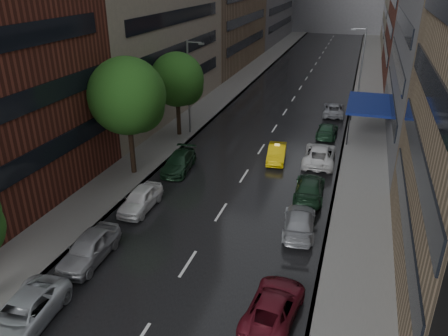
{
  "coord_description": "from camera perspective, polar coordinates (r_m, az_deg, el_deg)",
  "views": [
    {
      "loc": [
        7.99,
        -8.47,
        15.01
      ],
      "look_at": [
        0.0,
        16.69,
        3.0
      ],
      "focal_mm": 35.0,
      "sensor_mm": 36.0,
      "label": 1
    }
  ],
  "objects": [
    {
      "name": "road",
      "position": [
        60.89,
        9.67,
        9.86
      ],
      "size": [
        14.0,
        140.0,
        0.01
      ],
      "primitive_type": "cube",
      "color": "black",
      "rests_on": "ground"
    },
    {
      "name": "sidewalk_left",
      "position": [
        62.69,
        1.39,
        10.68
      ],
      "size": [
        4.0,
        140.0,
        0.15
      ],
      "primitive_type": "cube",
      "color": "gray",
      "rests_on": "ground"
    },
    {
      "name": "sidewalk_right",
      "position": [
        60.35,
        18.23,
        8.92
      ],
      "size": [
        4.0,
        140.0,
        0.15
      ],
      "primitive_type": "cube",
      "color": "gray",
      "rests_on": "ground"
    },
    {
      "name": "tree_mid",
      "position": [
        33.86,
        -12.55,
        9.15
      ],
      "size": [
        5.86,
        5.86,
        9.34
      ],
      "color": "#382619",
      "rests_on": "ground"
    },
    {
      "name": "tree_far",
      "position": [
        42.14,
        -6.17,
        11.4
      ],
      "size": [
        5.12,
        5.12,
        8.17
      ],
      "color": "#382619",
      "rests_on": "ground"
    },
    {
      "name": "taxi",
      "position": [
        37.68,
        6.91,
        1.94
      ],
      "size": [
        1.94,
        4.35,
        1.39
      ],
      "primitive_type": "imported",
      "rotation": [
        0.0,
        0.0,
        0.12
      ],
      "color": "yellow",
      "rests_on": "ground"
    },
    {
      "name": "parked_cars_left",
      "position": [
        27.95,
        -14.02,
        -7.06
      ],
      "size": [
        2.78,
        23.3,
        1.6
      ],
      "color": "#B2B7BD",
      "rests_on": "ground"
    },
    {
      "name": "parked_cars_right",
      "position": [
        33.17,
        11.4,
        -1.6
      ],
      "size": [
        2.7,
        42.86,
        1.54
      ],
      "color": "gray",
      "rests_on": "ground"
    },
    {
      "name": "street_lamp_left",
      "position": [
        42.77,
        -4.55,
        10.7
      ],
      "size": [
        1.74,
        0.22,
        9.0
      ],
      "color": "gray",
      "rests_on": "sidewalk_left"
    },
    {
      "name": "street_lamp_right",
      "position": [
        54.42,
        17.45,
        12.66
      ],
      "size": [
        1.74,
        0.22,
        9.0
      ],
      "color": "gray",
      "rests_on": "sidewalk_right"
    },
    {
      "name": "awning",
      "position": [
        45.07,
        18.41,
        7.94
      ],
      "size": [
        4.0,
        8.0,
        3.12
      ],
      "color": "navy",
      "rests_on": "sidewalk_right"
    }
  ]
}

